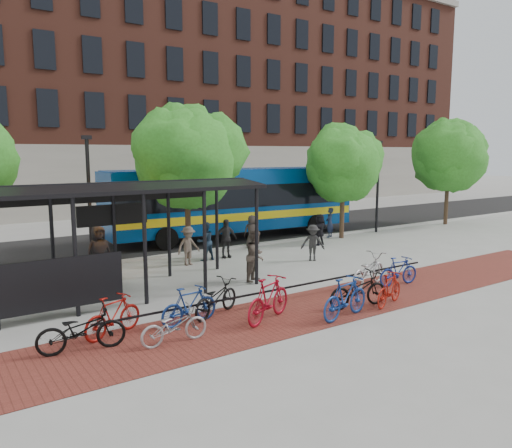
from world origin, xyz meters
TOP-DOWN VIEW (x-y plane):
  - ground at (0.00, 0.00)m, footprint 160.00×160.00m
  - asphalt_street at (0.00, 8.00)m, footprint 160.00×8.00m
  - curb at (0.00, 4.00)m, footprint 160.00×0.25m
  - brick_strip at (-2.00, -5.00)m, footprint 24.00×3.00m
  - bike_rack_rail at (-3.30, -4.10)m, footprint 12.00×0.05m
  - building_brick at (10.00, 26.00)m, footprint 55.00×14.00m
  - bus_shelter at (-8.13, -0.48)m, footprint 10.60×3.07m
  - tree_b at (-2.90, 3.35)m, footprint 5.15×4.20m
  - tree_c at (6.09, 3.35)m, footprint 4.66×3.80m
  - tree_d at (15.10, 3.35)m, footprint 5.39×4.40m
  - lamp_post_left at (-7.00, 3.60)m, footprint 0.35×0.20m
  - lamp_post_right at (9.00, 3.60)m, footprint 0.35×0.20m
  - bus at (1.34, 6.62)m, footprint 13.64×3.84m
  - bike_0 at (-9.61, -4.46)m, footprint 2.04×1.00m
  - bike_1 at (-8.69, -3.90)m, footprint 1.79×1.11m
  - bike_2 at (-7.67, -5.21)m, footprint 1.69×0.61m
  - bike_3 at (-6.76, -4.20)m, footprint 1.75×0.68m
  - bike_4 at (-5.82, -3.97)m, footprint 2.00×1.39m
  - bike_5 at (-4.88, -5.16)m, footprint 2.10×1.32m
  - bike_7 at (-3.03, -6.16)m, footprint 1.99×0.87m
  - bike_8 at (-2.03, -5.67)m, footprint 2.07×0.97m
  - bike_9 at (-1.13, -6.06)m, footprint 1.71×0.96m
  - bike_10 at (-0.09, -4.26)m, footprint 2.27×1.33m
  - bike_11 at (0.88, -4.73)m, footprint 1.70×0.65m
  - pedestrian_0 at (-7.20, 2.05)m, footprint 1.00×0.73m
  - pedestrian_2 at (-2.63, 2.48)m, footprint 0.85×0.70m
  - pedestrian_3 at (-3.61, 2.08)m, footprint 1.08×0.71m
  - pedestrian_4 at (-1.63, 2.48)m, footprint 1.04×0.57m
  - pedestrian_5 at (3.66, 2.42)m, footprint 1.48×0.70m
  - pedestrian_6 at (0.61, 3.80)m, footprint 0.90×0.78m
  - pedestrian_7 at (5.60, 3.80)m, footprint 0.69×0.60m
  - pedestrian_8 at (-2.79, -1.50)m, footprint 1.11×1.04m
  - pedestrian_9 at (1.04, -0.10)m, footprint 1.12×1.06m

SIDE VIEW (x-z plane):
  - ground at x=0.00m, z-range 0.00..0.00m
  - bike_rack_rail at x=-3.30m, z-range -0.47..0.47m
  - brick_strip at x=-2.00m, z-range 0.00..0.01m
  - asphalt_street at x=0.00m, z-range 0.00..0.01m
  - curb at x=0.00m, z-range 0.00..0.12m
  - bike_2 at x=-7.67m, z-range 0.00..0.88m
  - bike_9 at x=-1.13m, z-range 0.00..0.99m
  - bike_4 at x=-5.82m, z-range 0.00..0.99m
  - bike_11 at x=0.88m, z-range 0.00..1.00m
  - bike_3 at x=-6.76m, z-range 0.00..1.03m
  - bike_0 at x=-9.61m, z-range 0.00..1.03m
  - bike_1 at x=-8.69m, z-range 0.00..1.04m
  - bike_8 at x=-2.03m, z-range 0.00..1.04m
  - bike_10 at x=-0.09m, z-range 0.00..1.13m
  - bike_7 at x=-3.03m, z-range 0.00..1.16m
  - bike_5 at x=-4.88m, z-range 0.00..1.22m
  - pedestrian_9 at x=1.04m, z-range 0.00..1.52m
  - pedestrian_5 at x=3.66m, z-range 0.00..1.53m
  - pedestrian_6 at x=0.61m, z-range 0.00..1.55m
  - pedestrian_3 at x=-3.61m, z-range 0.00..1.57m
  - pedestrian_7 at x=5.60m, z-range 0.00..1.58m
  - pedestrian_2 at x=-2.63m, z-range 0.00..1.62m
  - pedestrian_4 at x=-1.63m, z-range 0.00..1.67m
  - pedestrian_8 at x=-2.79m, z-range 0.00..1.81m
  - pedestrian_0 at x=-7.20m, z-range 0.00..1.91m
  - bus at x=1.34m, z-range 0.27..3.91m
  - lamp_post_left at x=-7.00m, z-range 0.18..5.31m
  - lamp_post_right at x=9.00m, z-range 0.18..5.31m
  - bus_shelter at x=-8.13m, z-range 1.20..4.80m
  - tree_c at x=6.09m, z-range 1.09..7.02m
  - tree_b at x=-2.90m, z-range 1.22..7.69m
  - tree_d at x=15.10m, z-range 1.19..7.74m
  - building_brick at x=10.00m, z-range 0.00..20.00m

